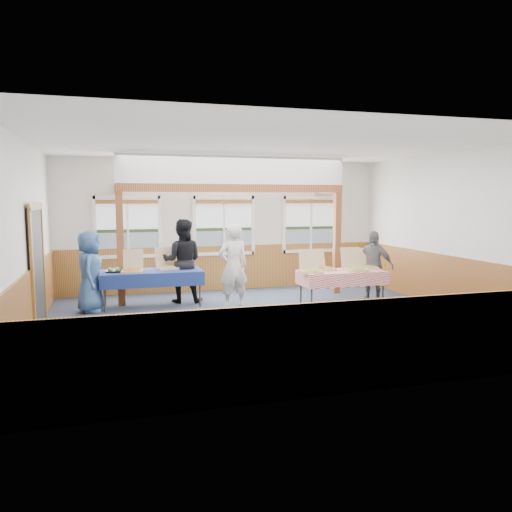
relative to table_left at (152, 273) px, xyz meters
The scene contains 31 objects.
floor 2.84m from the table_left, 46.79° to the right, with size 8.00×8.00×0.00m, color #293442.
ceiling 3.71m from the table_left, 46.79° to the right, with size 8.00×8.00×0.00m, color white.
wall_back 2.57m from the table_left, 38.42° to the left, with size 8.00×8.00×0.00m, color silver.
wall_front 5.89m from the table_left, 71.11° to the right, with size 8.00×8.00×0.00m, color silver.
wall_left 3.05m from the table_left, 136.54° to the right, with size 8.00×8.00×0.00m, color silver.
wall_right 6.28m from the table_left, 18.82° to the right, with size 8.00×8.00×0.00m, color silver.
wainscot_back 2.39m from the table_left, 37.95° to the left, with size 7.98×0.05×1.10m, color brown.
wainscot_front 5.80m from the table_left, 71.03° to the right, with size 7.98×0.05×1.10m, color brown.
wainscot_left 2.90m from the table_left, 136.20° to the right, with size 0.05×6.98×1.10m, color brown.
wainscot_right 6.19m from the table_left, 18.90° to the right, with size 0.05×6.98×1.10m, color brown.
cased_opening 2.38m from the table_left, 151.96° to the right, with size 0.06×1.30×2.10m, color #2F2F2F.
window_left 1.80m from the table_left, 105.99° to the left, with size 1.56×0.10×1.46m.
window_mid 2.57m from the table_left, 37.62° to the left, with size 1.56×0.10×1.46m.
window_right 4.53m from the table_left, 19.14° to the left, with size 1.56×0.10×1.46m.
post_left 0.84m from the table_left, 154.44° to the left, with size 0.15×0.15×2.40m, color #612D15.
post_right 4.42m from the table_left, ahead, with size 0.15×0.15×2.40m, color #612D15.
cross_beam 2.61m from the table_left, ahead, with size 5.15×0.18×0.18m, color #612D15.
table_left is the anchor object (origin of this frame).
table_right 4.01m from the table_left, 16.15° to the right, with size 1.90×1.10×0.76m.
pizza_box_a 0.42m from the table_left, 164.78° to the right, with size 0.48×0.56×0.45m.
pizza_box_b 0.40m from the table_left, 25.36° to the left, with size 0.48×0.56×0.44m.
pizza_box_c 3.34m from the table_left, 21.31° to the right, with size 0.51×0.58×0.46m.
pizza_box_d 3.61m from the table_left, 14.82° to the right, with size 0.50×0.56×0.43m.
pizza_box_e 4.27m from the table_left, 16.19° to the right, with size 0.45×0.54×0.47m.
pizza_box_f 4.61m from the table_left, 12.18° to the right, with size 0.45×0.53×0.43m.
veggie_tray 0.75m from the table_left, behind, with size 0.37×0.37×0.09m.
drink_glass 4.89m from the table_left, 16.19° to the right, with size 0.07×0.07×0.15m, color olive.
woman_white 1.75m from the table_left, 23.26° to the right, with size 0.64×0.42×1.75m, color silver.
woman_black 0.75m from the table_left, 19.52° to the left, with size 0.88×0.69×1.82m, color black.
man_blue 1.25m from the table_left, behind, with size 0.80×0.52×1.63m, color #395D8E.
person_grey 4.78m from the table_left, 10.37° to the right, with size 0.92×0.38×1.56m, color slate.
Camera 1 is at (-2.66, -8.56, 2.25)m, focal length 35.00 mm.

